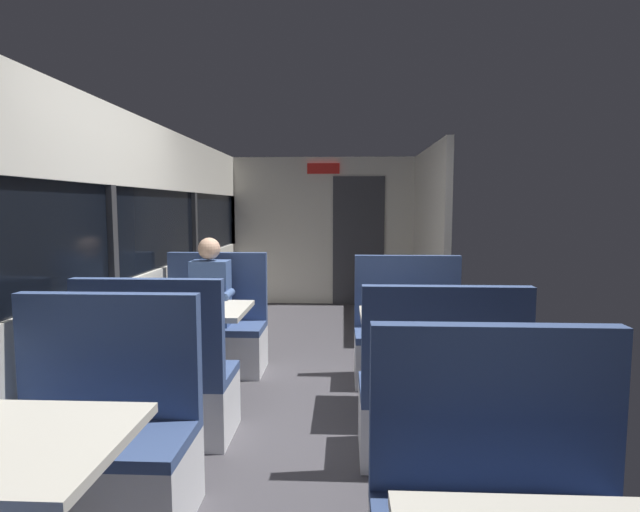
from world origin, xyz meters
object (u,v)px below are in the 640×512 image
object	(u,v)px
bench_rear_aisle_facing_entry	(409,344)
bench_mid_window_facing_end	(160,390)
bench_near_window_facing_entry	(97,454)
seated_passenger	(212,316)
bench_rear_aisle_facing_end	(438,407)
bench_mid_window_facing_entry	(214,336)
dining_table_mid_window	(191,320)
dining_table_rear_aisle	(422,329)

from	to	relation	value
bench_rear_aisle_facing_entry	bench_mid_window_facing_end	bearing A→B (deg)	-146.19
bench_near_window_facing_entry	bench_mid_window_facing_end	size ratio (longest dim) A/B	1.00
bench_rear_aisle_facing_entry	seated_passenger	size ratio (longest dim) A/B	0.87
bench_rear_aisle_facing_end	bench_mid_window_facing_entry	bearing A→B (deg)	138.23
dining_table_mid_window	seated_passenger	world-z (taller)	seated_passenger
bench_mid_window_facing_end	bench_rear_aisle_facing_entry	bearing A→B (deg)	33.81
bench_mid_window_facing_end	bench_rear_aisle_facing_end	bearing A→B (deg)	-6.38
bench_near_window_facing_entry	seated_passenger	world-z (taller)	seated_passenger
dining_table_rear_aisle	bench_rear_aisle_facing_entry	world-z (taller)	bench_rear_aisle_facing_entry
bench_near_window_facing_entry	bench_mid_window_facing_end	distance (m)	0.86
dining_table_mid_window	bench_mid_window_facing_entry	bearing A→B (deg)	90.00
bench_mid_window_facing_end	bench_mid_window_facing_entry	bearing A→B (deg)	90.00
bench_mid_window_facing_entry	seated_passenger	world-z (taller)	seated_passenger
bench_mid_window_facing_end	bench_rear_aisle_facing_entry	size ratio (longest dim) A/B	1.00
bench_near_window_facing_entry	dining_table_rear_aisle	xyz separation A→B (m)	(1.79, 1.36, 0.31)
bench_mid_window_facing_end	dining_table_rear_aisle	world-z (taller)	bench_mid_window_facing_end
dining_table_mid_window	dining_table_rear_aisle	world-z (taller)	same
dining_table_rear_aisle	bench_mid_window_facing_entry	bearing A→B (deg)	153.32
bench_rear_aisle_facing_end	seated_passenger	size ratio (longest dim) A/B	0.87
dining_table_rear_aisle	seated_passenger	size ratio (longest dim) A/B	0.71
bench_mid_window_facing_end	seated_passenger	distance (m)	1.34
dining_table_mid_window	bench_rear_aisle_facing_end	distance (m)	2.03
bench_near_window_facing_entry	bench_mid_window_facing_entry	distance (m)	2.26
dining_table_rear_aisle	bench_rear_aisle_facing_entry	distance (m)	0.77
bench_rear_aisle_facing_end	seated_passenger	xyz separation A→B (m)	(-1.79, 1.53, 0.21)
bench_rear_aisle_facing_entry	seated_passenger	bearing A→B (deg)	175.92
bench_near_window_facing_entry	seated_passenger	distance (m)	2.19
bench_mid_window_facing_end	bench_mid_window_facing_entry	xyz separation A→B (m)	(0.00, 1.40, 0.00)
bench_mid_window_facing_end	bench_mid_window_facing_entry	world-z (taller)	same
dining_table_mid_window	bench_rear_aisle_facing_entry	distance (m)	1.88
bench_mid_window_facing_entry	dining_table_rear_aisle	xyz separation A→B (m)	(1.79, -0.90, 0.31)
bench_mid_window_facing_end	bench_rear_aisle_facing_entry	world-z (taller)	same
bench_mid_window_facing_entry	bench_near_window_facing_entry	bearing A→B (deg)	-90.00
bench_rear_aisle_facing_end	dining_table_rear_aisle	bearing A→B (deg)	90.00
seated_passenger	dining_table_rear_aisle	bearing A→B (deg)	-24.80
dining_table_rear_aisle	bench_mid_window_facing_end	bearing A→B (deg)	-164.41
bench_mid_window_facing_entry	dining_table_rear_aisle	world-z (taller)	bench_mid_window_facing_entry
bench_rear_aisle_facing_entry	bench_rear_aisle_facing_end	bearing A→B (deg)	-90.00
bench_mid_window_facing_end	seated_passenger	bearing A→B (deg)	90.00
dining_table_mid_window	bench_mid_window_facing_end	distance (m)	0.77
bench_mid_window_facing_entry	bench_rear_aisle_facing_end	xyz separation A→B (m)	(1.79, -1.60, 0.00)
bench_rear_aisle_facing_entry	dining_table_rear_aisle	bearing A→B (deg)	-90.00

